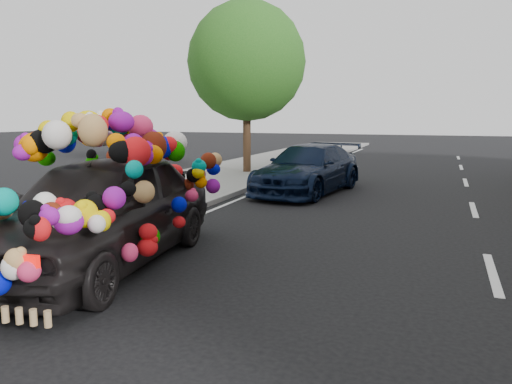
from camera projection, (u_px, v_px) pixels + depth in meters
ground at (249, 249)px, 8.09m from camera, size 100.00×100.00×0.00m
sidewalk at (41, 225)px, 9.58m from camera, size 4.00×60.00×0.12m
kerb at (126, 233)px, 8.90m from camera, size 0.15×60.00×0.13m
lane_markings at (493, 273)px, 6.84m from camera, size 6.00×50.00×0.01m
tree_near_sidewalk at (247, 62)px, 17.59m from camera, size 4.20×4.20×6.13m
plush_art_car at (100, 185)px, 7.08m from camera, size 2.86×5.17×2.26m
navy_sedan at (308, 169)px, 13.90m from camera, size 2.54×4.84×1.34m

